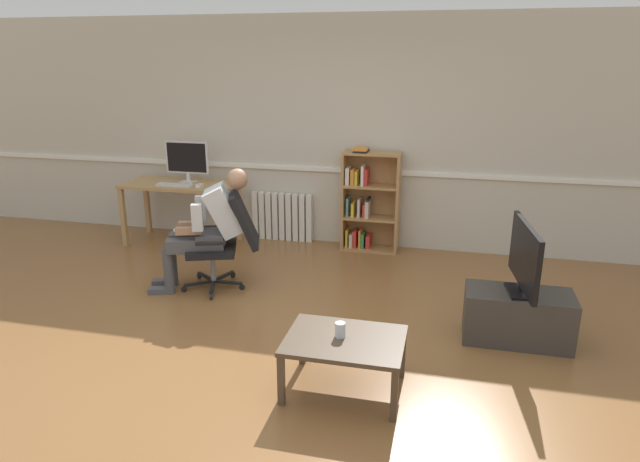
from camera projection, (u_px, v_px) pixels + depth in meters
ground_plane at (278, 341)px, 4.55m from camera, size 18.00×18.00×0.00m
back_wall at (343, 134)px, 6.59m from camera, size 12.00×0.13×2.70m
computer_desk at (180, 191)px, 6.77m from camera, size 1.36×0.64×0.76m
imac_monitor at (187, 159)px, 6.70m from camera, size 0.55×0.14×0.50m
keyboard at (174, 185)px, 6.60m from camera, size 0.44×0.12×0.02m
computer_mouse at (199, 185)px, 6.55m from camera, size 0.06×0.10×0.03m
bookshelf at (367, 202)px, 6.56m from camera, size 0.67×0.29×1.23m
radiator at (282, 217)px, 6.97m from camera, size 0.77×0.08×0.60m
office_chair at (227, 238)px, 5.46m from camera, size 0.80×0.67×0.98m
person_seated at (208, 226)px, 5.41m from camera, size 1.01×0.61×1.21m
tv_stand at (517, 317)px, 4.51m from camera, size 0.85×0.42×0.42m
tv_screen at (525, 258)px, 4.36m from camera, size 0.24×0.84×0.57m
coffee_table at (345, 345)px, 3.79m from camera, size 0.81×0.60×0.40m
drinking_glass at (340, 330)px, 3.78m from camera, size 0.07×0.07×0.10m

